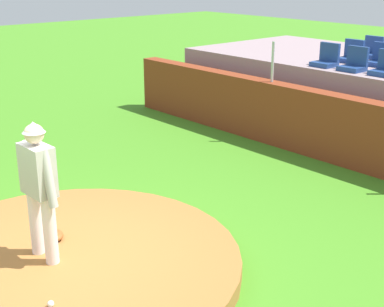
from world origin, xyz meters
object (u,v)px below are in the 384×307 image
at_px(baseball, 51,304).
at_px(stadium_chair_0, 326,59).
at_px(pitcher, 39,181).
at_px(stadium_chair_10, 371,51).
at_px(stadium_chair_6, 380,59).
at_px(stadium_chair_5, 351,55).
at_px(stadium_chair_1, 354,63).
at_px(fielding_glove, 56,235).

bearing_deg(baseball, stadium_chair_0, 106.03).
relative_size(pitcher, stadium_chair_10, 3.56).
bearing_deg(stadium_chair_6, stadium_chair_5, 3.20).
bearing_deg(stadium_chair_1, fielding_glove, 91.59).
distance_m(baseball, fielding_glove, 1.59).
xyz_separation_m(pitcher, fielding_glove, (-0.35, 0.33, -0.98)).
relative_size(stadium_chair_5, stadium_chair_6, 1.00).
bearing_deg(stadium_chair_5, fielding_glove, 96.21).
bearing_deg(stadium_chair_5, stadium_chair_6, -176.80).
distance_m(stadium_chair_1, stadium_chair_6, 0.95).
height_order(stadium_chair_5, stadium_chair_6, same).
distance_m(pitcher, stadium_chair_5, 8.49).
height_order(fielding_glove, stadium_chair_10, stadium_chair_10).
xyz_separation_m(fielding_glove, stadium_chair_0, (-0.91, 7.15, 1.50)).
height_order(pitcher, stadium_chair_6, stadium_chair_6).
relative_size(baseball, fielding_glove, 0.25).
relative_size(pitcher, stadium_chair_1, 3.56).
bearing_deg(stadium_chair_6, baseball, 99.85).
distance_m(fielding_glove, stadium_chair_10, 9.14).
xyz_separation_m(baseball, fielding_glove, (-1.38, 0.80, 0.02)).
height_order(stadium_chair_1, stadium_chair_5, same).
distance_m(pitcher, fielding_glove, 1.09).
height_order(baseball, fielding_glove, fielding_glove).
relative_size(pitcher, baseball, 24.07).
height_order(stadium_chair_0, stadium_chair_6, same).
xyz_separation_m(pitcher, stadium_chair_1, (-0.55, 7.47, 0.53)).
relative_size(baseball, stadium_chair_1, 0.15).
distance_m(fielding_glove, stadium_chair_0, 7.36).
relative_size(fielding_glove, stadium_chair_10, 0.60).
xyz_separation_m(stadium_chair_1, stadium_chair_10, (-0.73, 1.82, 0.00)).
distance_m(pitcher, baseball, 1.50).
bearing_deg(stadium_chair_0, fielding_glove, 97.24).
bearing_deg(stadium_chair_1, baseball, 101.22).
relative_size(pitcher, stadium_chair_6, 3.56).
relative_size(pitcher, fielding_glove, 5.94).
relative_size(fielding_glove, stadium_chair_1, 0.60).
relative_size(baseball, stadium_chair_0, 0.15).
xyz_separation_m(pitcher, stadium_chair_0, (-1.26, 7.48, 0.53)).
bearing_deg(pitcher, stadium_chair_5, 96.25).
bearing_deg(stadium_chair_10, baseball, 103.26).
bearing_deg(stadium_chair_6, fielding_glove, 91.19).
bearing_deg(stadium_chair_5, baseball, 104.28).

